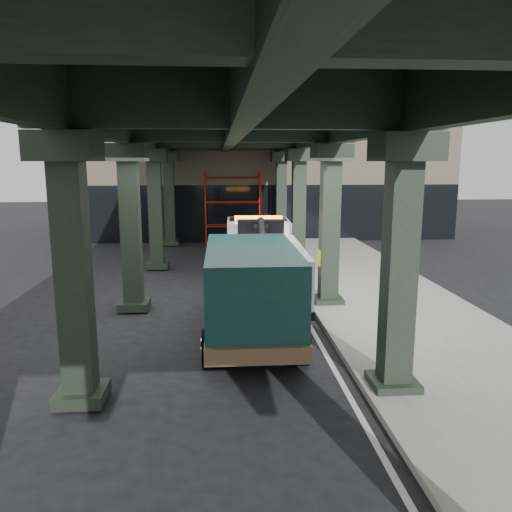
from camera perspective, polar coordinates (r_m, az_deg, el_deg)
name	(u,v)px	position (r m, az deg, el deg)	size (l,w,h in m)	color
ground	(249,329)	(13.74, -0.80, -8.34)	(90.00, 90.00, 0.00)	black
sidewalk	(386,303)	(16.47, 14.65, -5.17)	(5.00, 40.00, 0.15)	gray
lane_stripe	(299,307)	(15.82, 4.95, -5.77)	(0.12, 38.00, 0.01)	silver
viaduct	(231,128)	(15.00, -2.91, 14.43)	(7.40, 32.00, 6.40)	black
building	(261,169)	(33.08, 0.55, 9.91)	(22.00, 10.00, 8.00)	#C6B793
scaffolding	(233,205)	(27.72, -2.66, 5.81)	(3.08, 0.88, 4.00)	#A81E0D
tow_truck	(261,258)	(16.70, 0.58, -0.26)	(2.64, 8.22, 2.67)	black
towed_van	(250,288)	(12.81, -0.64, -3.69)	(2.44, 5.98, 2.42)	#113D39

